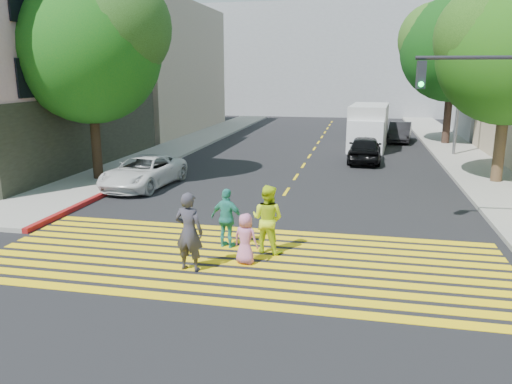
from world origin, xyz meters
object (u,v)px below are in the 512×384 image
(silver_car, at_px, (364,124))
(traffic_signal, at_px, (510,116))
(pedestrian_woman, at_px, (267,219))
(pedestrian_child, at_px, (246,239))
(dark_car_parked, at_px, (400,132))
(pedestrian_man, at_px, (189,232))
(dark_car_near, at_px, (365,149))
(white_van, at_px, (368,128))
(white_sedan, at_px, (143,172))
(tree_left, at_px, (91,43))
(pedestrian_extra, at_px, (227,218))
(tree_right_far, at_px, (456,43))

(silver_car, relative_size, traffic_signal, 0.76)
(pedestrian_woman, bearing_deg, pedestrian_child, 83.96)
(pedestrian_woman, xyz_separation_m, dark_car_parked, (4.97, 23.39, -0.24))
(pedestrian_man, relative_size, silver_car, 0.47)
(dark_car_near, distance_m, silver_car, 14.98)
(pedestrian_child, bearing_deg, white_van, -83.77)
(dark_car_parked, bearing_deg, white_sedan, -117.77)
(white_sedan, distance_m, white_van, 16.15)
(dark_car_parked, bearing_deg, dark_car_near, -98.60)
(pedestrian_child, bearing_deg, tree_left, -29.13)
(traffic_signal, bearing_deg, pedestrian_child, -156.09)
(pedestrian_woman, height_order, pedestrian_child, pedestrian_woman)
(pedestrian_extra, bearing_deg, tree_left, -29.34)
(pedestrian_extra, distance_m, dark_car_near, 14.99)
(pedestrian_woman, relative_size, dark_car_parked, 0.45)
(tree_right_far, height_order, pedestrian_extra, tree_right_far)
(dark_car_near, distance_m, traffic_signal, 12.99)
(pedestrian_child, relative_size, dark_car_near, 0.31)
(pedestrian_child, distance_m, white_sedan, 9.76)
(pedestrian_woman, distance_m, white_sedan, 9.32)
(tree_right_far, xyz_separation_m, pedestrian_woman, (-7.95, -22.40, -5.58))
(white_van, bearing_deg, tree_right_far, 31.25)
(tree_left, distance_m, dark_car_parked, 21.90)
(pedestrian_extra, relative_size, dark_car_near, 0.39)
(white_van, bearing_deg, pedestrian_child, -94.06)
(pedestrian_man, height_order, dark_car_parked, pedestrian_man)
(tree_left, height_order, pedestrian_extra, tree_left)
(tree_right_far, distance_m, pedestrian_extra, 24.71)
(pedestrian_woman, xyz_separation_m, white_van, (2.77, 19.80, 0.38))
(pedestrian_extra, distance_m, dark_car_parked, 24.05)
(white_sedan, bearing_deg, traffic_signal, -12.44)
(pedestrian_man, height_order, pedestrian_extra, pedestrian_man)
(white_sedan, bearing_deg, silver_car, 73.59)
(white_van, bearing_deg, traffic_signal, -73.70)
(pedestrian_man, bearing_deg, tree_left, -43.09)
(dark_car_near, xyz_separation_m, dark_car_parked, (2.39, 8.74, -0.05))
(pedestrian_child, bearing_deg, traffic_signal, -137.77)
(tree_right_far, relative_size, dark_car_parked, 2.34)
(pedestrian_man, xyz_separation_m, pedestrian_extra, (0.47, 1.78, -0.15))
(white_sedan, bearing_deg, dark_car_near, 46.47)
(pedestrian_extra, relative_size, silver_car, 0.40)
(dark_car_near, xyz_separation_m, silver_car, (-0.04, 14.98, -0.13))
(tree_left, relative_size, pedestrian_extra, 5.31)
(silver_car, xyz_separation_m, dark_car_parked, (2.44, -6.24, 0.08))
(tree_left, bearing_deg, pedestrian_extra, -42.68)
(tree_right_far, bearing_deg, white_sedan, -132.58)
(white_van, bearing_deg, white_sedan, -120.68)
(white_sedan, height_order, dark_car_parked, dark_car_parked)
(tree_right_far, distance_m, pedestrian_man, 26.46)
(white_van, bearing_deg, pedestrian_woman, -93.38)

